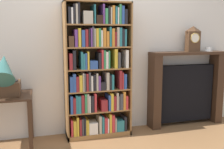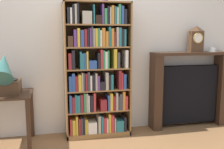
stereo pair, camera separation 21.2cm
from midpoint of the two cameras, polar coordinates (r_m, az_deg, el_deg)
The scene contains 8 objects.
ground_plane at distance 3.45m, azimuth -0.83°, elevation -13.95°, with size 8.00×6.40×0.02m, color brown.
wall_back at distance 3.54m, azimuth -0.14°, elevation 8.42°, with size 5.00×0.08×2.60m, color silver.
bookshelf at distance 3.35m, azimuth -1.54°, elevation 0.06°, with size 0.83×0.31×1.72m.
side_table_left at distance 3.28m, azimuth -20.15°, elevation -6.41°, with size 0.56×0.55×0.64m.
gramophone at distance 3.13m, azimuth -20.68°, elevation -0.20°, with size 0.31×0.49×0.54m.
fireplace_mantel at distance 3.95m, azimuth 17.83°, elevation -3.25°, with size 1.13×0.24×1.08m.
mantel_clock at distance 3.88m, azimuth 19.41°, elevation 7.35°, with size 0.19×0.11×0.36m.
teacup_with_saucer at distance 4.03m, azimuth 22.42°, elevation 4.99°, with size 0.14×0.14×0.06m.
Camera 2 is at (-0.55, -3.14, 1.33)m, focal length 41.83 mm.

